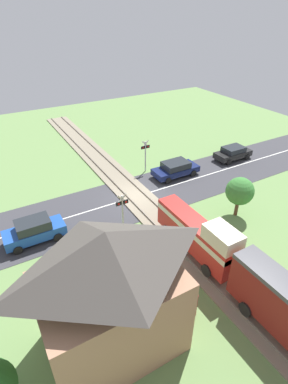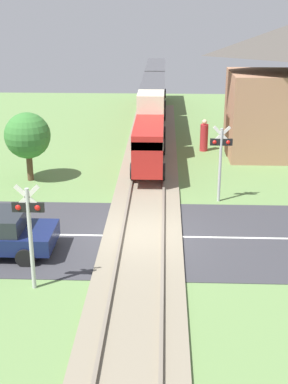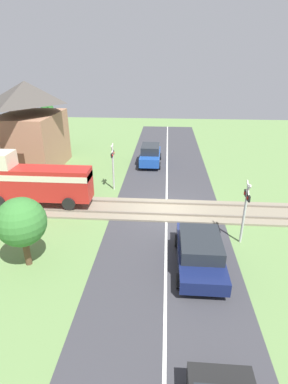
% 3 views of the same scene
% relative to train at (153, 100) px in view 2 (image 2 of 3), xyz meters
% --- Properties ---
extents(ground_plane, '(60.00, 60.00, 0.00)m').
position_rel_train_xyz_m(ground_plane, '(0.00, -16.35, -1.89)').
color(ground_plane, '#66894C').
extents(road_surface, '(48.00, 6.40, 0.02)m').
position_rel_train_xyz_m(road_surface, '(0.00, -16.35, -1.88)').
color(road_surface, '#38383D').
rests_on(road_surface, ground_plane).
extents(track_bed, '(2.80, 48.00, 0.24)m').
position_rel_train_xyz_m(track_bed, '(0.00, -16.35, -1.82)').
color(track_bed, gray).
rests_on(track_bed, ground_plane).
extents(train, '(1.58, 23.39, 3.18)m').
position_rel_train_xyz_m(train, '(0.00, 0.00, 0.00)').
color(train, red).
rests_on(train, track_bed).
extents(crossing_signal_west_approach, '(0.90, 0.18, 3.20)m').
position_rel_train_xyz_m(crossing_signal_west_approach, '(-3.01, -20.01, 0.16)').
color(crossing_signal_west_approach, '#B7B7B7').
rests_on(crossing_signal_west_approach, ground_plane).
extents(crossing_signal_east_approach, '(0.90, 0.18, 3.20)m').
position_rel_train_xyz_m(crossing_signal_east_approach, '(3.01, -12.69, 0.16)').
color(crossing_signal_east_approach, '#B7B7B7').
rests_on(crossing_signal_east_approach, ground_plane).
extents(station_building, '(6.41, 4.49, 6.79)m').
position_rel_train_xyz_m(station_building, '(7.06, -5.51, 1.44)').
color(station_building, '#AD7A5B').
rests_on(station_building, ground_plane).
extents(pedestrian_by_station, '(0.43, 0.43, 1.76)m').
position_rel_train_xyz_m(pedestrian_by_station, '(2.90, -4.91, -1.09)').
color(pedestrian_by_station, '#B2282D').
rests_on(pedestrian_by_station, ground_plane).
extents(tree_roadside_hedge, '(2.09, 2.09, 3.17)m').
position_rel_train_xyz_m(tree_roadside_hedge, '(-5.46, -10.30, 0.22)').
color(tree_roadside_hedge, brown).
rests_on(tree_roadside_hedge, ground_plane).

